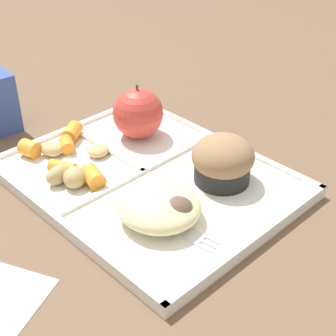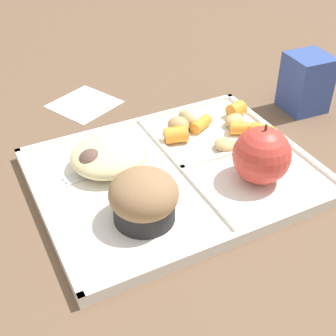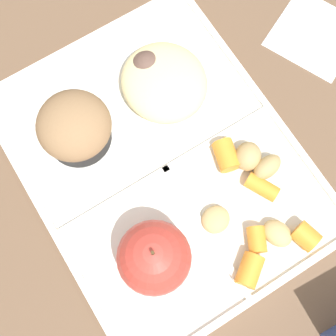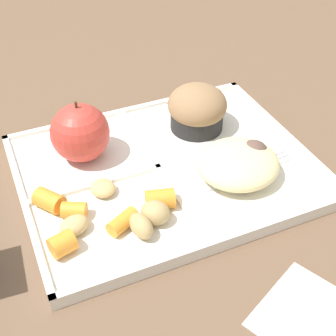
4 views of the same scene
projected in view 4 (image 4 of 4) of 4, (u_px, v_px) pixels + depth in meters
name	position (u px, v px, depth m)	size (l,w,h in m)	color
ground	(166.00, 174.00, 0.64)	(6.00, 6.00, 0.00)	brown
lunch_tray	(166.00, 170.00, 0.63)	(0.38, 0.30, 0.02)	white
green_apple	(80.00, 133.00, 0.62)	(0.08, 0.08, 0.09)	#C63D33
bran_muffin	(197.00, 109.00, 0.68)	(0.08, 0.08, 0.07)	black
carrot_slice_near_corner	(74.00, 210.00, 0.55)	(0.02, 0.02, 0.03)	orange
carrot_slice_diagonal	(123.00, 222.00, 0.54)	(0.02, 0.02, 0.04)	orange
carrot_slice_large	(49.00, 201.00, 0.56)	(0.02, 0.02, 0.03)	orange
carrot_slice_small	(160.00, 199.00, 0.56)	(0.02, 0.02, 0.03)	orange
carrot_slice_edge	(62.00, 244.00, 0.51)	(0.02, 0.02, 0.03)	orange
potato_chunk_large	(155.00, 213.00, 0.54)	(0.03, 0.03, 0.03)	tan
potato_chunk_wedge	(141.00, 226.00, 0.53)	(0.04, 0.02, 0.03)	tan
potato_chunk_browned	(103.00, 188.00, 0.58)	(0.03, 0.03, 0.02)	tan
potato_chunk_golden	(74.00, 226.00, 0.53)	(0.03, 0.03, 0.02)	tan
egg_noodle_pile	(238.00, 164.00, 0.60)	(0.11, 0.10, 0.04)	beige
meatball_front	(253.00, 155.00, 0.62)	(0.04, 0.04, 0.04)	brown
meatball_center	(244.00, 179.00, 0.59)	(0.03, 0.03, 0.03)	#755B4C
plastic_fork	(252.00, 170.00, 0.62)	(0.15, 0.03, 0.00)	silver
paper_napkin	(314.00, 320.00, 0.47)	(0.10, 0.10, 0.00)	white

